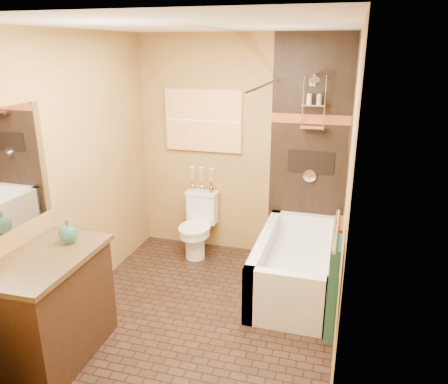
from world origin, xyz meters
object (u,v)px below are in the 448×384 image
(sunset_painting, at_px, (203,121))
(bathtub, at_px, (298,269))
(vanity, at_px, (50,308))
(toilet, at_px, (198,225))

(sunset_painting, height_order, bathtub, sunset_painting)
(sunset_painting, xyz_separation_m, vanity, (-0.49, -2.28, -1.11))
(bathtub, xyz_separation_m, toilet, (-1.23, 0.48, 0.15))
(sunset_painting, relative_size, bathtub, 0.60)
(sunset_painting, xyz_separation_m, bathtub, (1.23, -0.73, -1.33))
(sunset_painting, height_order, vanity, sunset_painting)
(sunset_painting, relative_size, toilet, 1.24)
(sunset_painting, bearing_deg, bathtub, -30.49)
(bathtub, height_order, vanity, vanity)
(bathtub, distance_m, vanity, 2.33)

